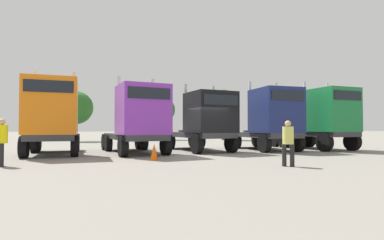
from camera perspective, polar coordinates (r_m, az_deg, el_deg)
name	(u,v)px	position (r m, az deg, el deg)	size (l,w,h in m)	color
ground	(208,154)	(16.29, 2.96, -6.45)	(200.00, 200.00, 0.00)	gray
semi_truck_orange	(52,117)	(16.97, -24.71, 0.58)	(3.18, 5.90, 4.44)	#333338
semi_truck_purple	(139,119)	(16.50, -9.92, 0.10)	(3.81, 6.74, 4.20)	#333338
semi_truck_black	(204,121)	(18.06, 2.31, -0.23)	(3.79, 6.77, 4.04)	#333338
semi_truck_navy	(270,119)	(19.32, 14.48, 0.23)	(2.96, 6.24, 4.34)	#333338
semi_truck_green	(324,119)	(21.31, 23.53, 0.24)	(3.32, 6.43, 4.44)	#333338
visitor_in_hivis	(2,139)	(13.17, -32.08, -2.98)	(0.51, 0.51, 1.75)	black
visitor_with_camera	(288,140)	(11.72, 17.55, -3.56)	(0.56, 0.56, 1.68)	black
traffic_cone_near	(154,152)	(13.38, -7.11, -5.96)	(0.36, 0.36, 0.73)	#F2590C
oak_far_left	(76,108)	(33.51, -20.87, 2.16)	(3.40, 3.40, 5.19)	#4C3823
oak_far_centre	(163,110)	(35.98, -5.46, 1.85)	(2.87, 2.87, 4.95)	#4C3823
oak_far_right	(223,103)	(35.18, 5.84, 3.10)	(3.18, 3.18, 5.83)	#4C3823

